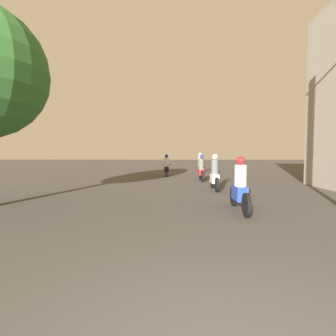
{
  "coord_description": "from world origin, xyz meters",
  "views": [
    {
      "loc": [
        -0.46,
        -1.59,
        1.64
      ],
      "look_at": [
        -0.87,
        16.4,
        0.58
      ],
      "focal_mm": 28.0,
      "sensor_mm": 36.0,
      "label": 1
    }
  ],
  "objects": [
    {
      "name": "motorcycle_white",
      "position": [
        1.33,
        9.9,
        0.63
      ],
      "size": [
        0.6,
        1.92,
        1.58
      ],
      "rotation": [
        0.0,
        0.0,
        -0.17
      ],
      "color": "black",
      "rests_on": "ground_plane"
    },
    {
      "name": "motorcycle_black",
      "position": [
        -0.97,
        16.66,
        0.61
      ],
      "size": [
        0.6,
        1.99,
        1.53
      ],
      "rotation": [
        0.0,
        0.0,
        0.1
      ],
      "color": "black",
      "rests_on": "ground_plane"
    },
    {
      "name": "motorcycle_yellow",
      "position": [
        1.74,
        20.5,
        0.65
      ],
      "size": [
        0.6,
        1.96,
        1.63
      ],
      "rotation": [
        0.0,
        0.0,
        0.01
      ],
      "color": "black",
      "rests_on": "ground_plane"
    },
    {
      "name": "motorcycle_blue",
      "position": [
        1.38,
        5.7,
        0.62
      ],
      "size": [
        0.6,
        2.06,
        1.54
      ],
      "rotation": [
        0.0,
        0.0,
        -0.14
      ],
      "color": "black",
      "rests_on": "ground_plane"
    },
    {
      "name": "motorcycle_red",
      "position": [
        1.14,
        13.73,
        0.62
      ],
      "size": [
        0.6,
        1.91,
        1.54
      ],
      "rotation": [
        0.0,
        0.0,
        0.16
      ],
      "color": "black",
      "rests_on": "ground_plane"
    }
  ]
}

